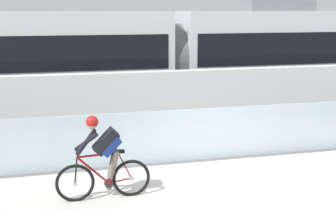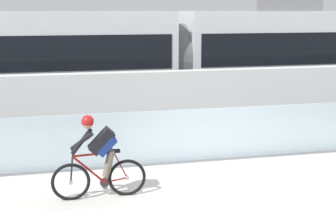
# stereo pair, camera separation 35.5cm
# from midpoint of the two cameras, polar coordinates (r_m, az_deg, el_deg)

# --- Properties ---
(ground_plane) EXTENTS (200.00, 200.00, 0.00)m
(ground_plane) POSITION_cam_midpoint_polar(r_m,az_deg,el_deg) (9.75, 7.82, -9.73)
(ground_plane) COLOR slate
(bike_path_deck) EXTENTS (32.00, 3.20, 0.01)m
(bike_path_deck) POSITION_cam_midpoint_polar(r_m,az_deg,el_deg) (9.74, 7.82, -9.70)
(bike_path_deck) COLOR silver
(bike_path_deck) RESTS_ON ground
(glass_parapet) EXTENTS (32.00, 0.05, 1.23)m
(glass_parapet) POSITION_cam_midpoint_polar(r_m,az_deg,el_deg) (11.22, 4.57, -3.54)
(glass_parapet) COLOR silver
(glass_parapet) RESTS_ON ground
(concrete_barrier_wall) EXTENTS (32.00, 0.36, 1.90)m
(concrete_barrier_wall) POSITION_cam_midpoint_polar(r_m,az_deg,el_deg) (12.83, 2.19, -0.08)
(concrete_barrier_wall) COLOR silver
(concrete_barrier_wall) RESTS_ON ground
(tram_rail_near) EXTENTS (32.00, 0.08, 0.01)m
(tram_rail_near) POSITION_cam_midpoint_polar(r_m,az_deg,el_deg) (15.38, -0.24, -1.76)
(tram_rail_near) COLOR #595654
(tram_rail_near) RESTS_ON ground
(tram_rail_far) EXTENTS (32.00, 0.08, 0.01)m
(tram_rail_far) POSITION_cam_midpoint_polar(r_m,az_deg,el_deg) (16.75, -1.32, -0.68)
(tram_rail_far) COLOR #595654
(tram_rail_far) RESTS_ON ground
(tram) EXTENTS (22.56, 2.54, 3.81)m
(tram) POSITION_cam_midpoint_polar(r_m,az_deg,el_deg) (15.93, 1.64, 5.57)
(tram) COLOR silver
(tram) RESTS_ON ground
(cyclist_on_bike) EXTENTS (1.77, 0.58, 1.61)m
(cyclist_on_bike) POSITION_cam_midpoint_polar(r_m,az_deg,el_deg) (8.94, -7.13, -6.35)
(cyclist_on_bike) COLOR black
(cyclist_on_bike) RESTS_ON ground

